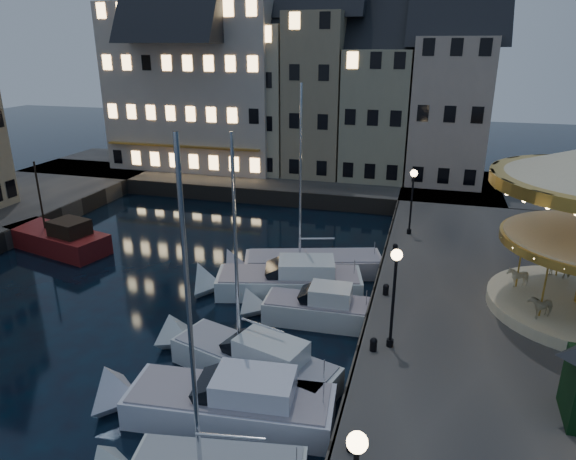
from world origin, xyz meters
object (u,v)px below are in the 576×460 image
(streetlamp_b, at_px, (394,285))
(motorboat_d, at_px, (309,309))
(motorboat_e, at_px, (282,282))
(motorboat_b, at_px, (219,403))
(bollard_c, at_px, (386,289))
(bollard_a, at_px, (351,442))
(motorboat_f, at_px, (303,265))
(bollard_b, at_px, (374,344))
(bollard_d, at_px, (395,248))
(red_fishing_boat, at_px, (58,240))
(motorboat_c, at_px, (246,359))
(streetlamp_c, at_px, (412,193))

(streetlamp_b, relative_size, motorboat_d, 0.67)
(motorboat_e, bearing_deg, motorboat_b, -86.25)
(bollard_c, relative_size, motorboat_d, 0.09)
(bollard_a, bearing_deg, bollard_c, 90.00)
(motorboat_f, bearing_deg, bollard_b, -60.54)
(streetlamp_b, xyz_separation_m, bollard_a, (-0.60, -6.00, -2.41))
(bollard_b, xyz_separation_m, bollard_d, (0.00, 10.50, 0.00))
(bollard_a, xyz_separation_m, bollard_c, (0.00, 10.50, 0.00))
(bollard_c, relative_size, red_fishing_boat, 0.07)
(bollard_b, distance_m, bollard_d, 10.50)
(bollard_b, distance_m, motorboat_c, 5.18)
(motorboat_f, distance_m, red_fishing_boat, 16.31)
(motorboat_b, distance_m, motorboat_f, 12.87)
(bollard_c, distance_m, motorboat_f, 6.59)
(bollard_a, xyz_separation_m, bollard_b, (0.00, 5.50, 0.00))
(bollard_c, height_order, red_fishing_boat, red_fishing_boat)
(bollard_b, bearing_deg, bollard_a, -90.00)
(streetlamp_b, relative_size, bollard_c, 7.32)
(streetlamp_c, bearing_deg, motorboat_f, -138.97)
(bollard_b, relative_size, red_fishing_boat, 0.07)
(streetlamp_c, relative_size, bollard_c, 7.32)
(bollard_d, height_order, motorboat_b, motorboat_b)
(streetlamp_c, relative_size, motorboat_b, 0.49)
(bollard_b, bearing_deg, motorboat_b, -142.30)
(motorboat_d, distance_m, motorboat_f, 5.49)
(motorboat_c, bearing_deg, streetlamp_b, 15.62)
(red_fishing_boat, bearing_deg, bollard_a, -32.84)
(bollard_b, xyz_separation_m, motorboat_c, (-4.98, -1.06, -0.93))
(streetlamp_c, xyz_separation_m, motorboat_c, (-5.58, -15.06, -3.34))
(motorboat_f, bearing_deg, motorboat_e, -100.68)
(bollard_c, xyz_separation_m, motorboat_b, (-4.95, -8.83, -0.96))
(streetlamp_b, xyz_separation_m, bollard_d, (-0.60, 10.00, -2.41))
(bollard_c, relative_size, motorboat_e, 0.06)
(bollard_a, height_order, bollard_c, same)
(bollard_b, height_order, red_fishing_boat, red_fishing_boat)
(bollard_c, height_order, motorboat_f, motorboat_f)
(bollard_a, relative_size, motorboat_e, 0.06)
(red_fishing_boat, bearing_deg, bollard_d, 5.85)
(bollard_c, xyz_separation_m, motorboat_c, (-4.98, -6.06, -0.93))
(motorboat_e, bearing_deg, bollard_c, -13.13)
(motorboat_c, distance_m, motorboat_e, 7.40)
(streetlamp_c, height_order, bollard_c, streetlamp_c)
(motorboat_c, bearing_deg, streetlamp_c, 69.67)
(bollard_a, distance_m, bollard_c, 10.50)
(streetlamp_c, bearing_deg, red_fishing_boat, -165.49)
(streetlamp_c, bearing_deg, motorboat_c, -110.33)
(bollard_a, xyz_separation_m, motorboat_e, (-5.62, 11.81, -0.96))
(streetlamp_b, distance_m, motorboat_f, 10.84)
(streetlamp_c, bearing_deg, bollard_a, -91.76)
(motorboat_e, height_order, red_fishing_boat, red_fishing_boat)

